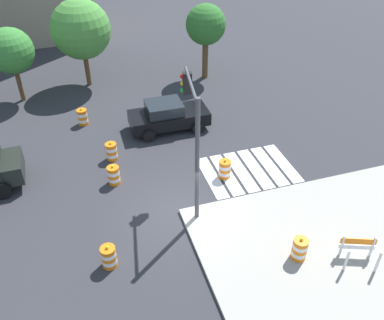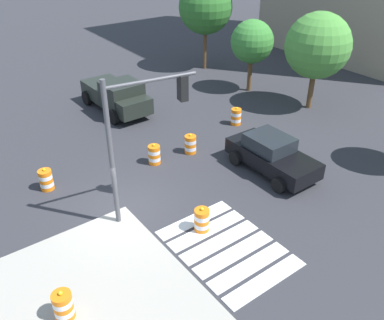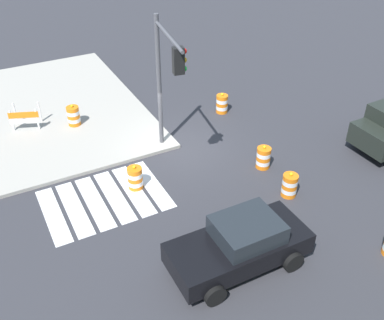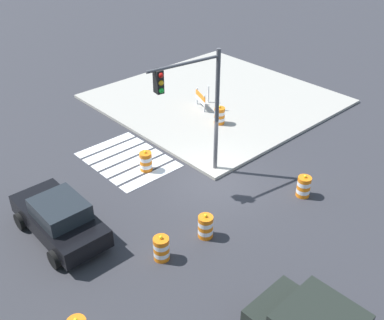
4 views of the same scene
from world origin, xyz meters
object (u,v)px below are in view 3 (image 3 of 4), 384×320
at_px(traffic_barrel_far_curb, 135,178).
at_px(traffic_light_pole, 166,71).
at_px(traffic_barrel_crosswalk_end, 290,185).
at_px(construction_barricade, 25,117).
at_px(traffic_barrel_median_far, 222,104).
at_px(traffic_barrel_median_near, 263,158).
at_px(traffic_barrel_on_sidewalk, 74,116).
at_px(sports_car, 240,244).

xyz_separation_m(traffic_barrel_far_curb, traffic_light_pole, (-1.95, -1.15, 3.46)).
bearing_deg(traffic_barrel_crosswalk_end, construction_barricade, -50.48).
bearing_deg(traffic_light_pole, traffic_barrel_median_far, -148.25).
bearing_deg(traffic_barrel_far_curb, traffic_barrel_median_near, 167.48).
height_order(traffic_barrel_on_sidewalk, construction_barricade, traffic_barrel_on_sidewalk).
relative_size(traffic_barrel_crosswalk_end, traffic_barrel_median_far, 1.00).
distance_m(sports_car, traffic_barrel_far_curb, 5.20).
relative_size(construction_barricade, traffic_light_pole, 0.26).
height_order(traffic_barrel_median_far, traffic_light_pole, traffic_light_pole).
xyz_separation_m(traffic_barrel_crosswalk_end, traffic_barrel_far_curb, (4.83, -3.04, 0.00)).
height_order(traffic_barrel_median_near, traffic_light_pole, traffic_light_pole).
height_order(traffic_barrel_crosswalk_end, construction_barricade, construction_barricade).
xyz_separation_m(sports_car, traffic_barrel_crosswalk_end, (-3.42, -1.95, -0.36)).
bearing_deg(construction_barricade, traffic_barrel_crosswalk_end, 129.52).
bearing_deg(traffic_barrel_median_far, traffic_barrel_median_near, 79.07).
height_order(traffic_barrel_median_near, traffic_barrel_on_sidewalk, traffic_barrel_on_sidewalk).
bearing_deg(traffic_barrel_far_curb, traffic_barrel_on_sidewalk, -81.78).
bearing_deg(sports_car, construction_barricade, -69.40).
xyz_separation_m(traffic_barrel_crosswalk_end, traffic_barrel_on_sidewalk, (5.63, -8.54, 0.15)).
height_order(traffic_barrel_crosswalk_end, traffic_barrel_median_far, same).
distance_m(construction_barricade, traffic_light_pole, 7.63).
xyz_separation_m(sports_car, construction_barricade, (4.21, -11.20, -0.09)).
bearing_deg(traffic_barrel_median_far, sports_car, 62.27).
xyz_separation_m(traffic_barrel_far_curb, construction_barricade, (2.79, -6.21, 0.27)).
distance_m(traffic_barrel_median_near, traffic_barrel_far_curb, 5.15).
bearing_deg(traffic_barrel_far_curb, traffic_barrel_median_far, -148.64).
height_order(sports_car, traffic_barrel_on_sidewalk, sports_car).
relative_size(traffic_barrel_far_curb, traffic_barrel_on_sidewalk, 1.00).
relative_size(traffic_barrel_crosswalk_end, traffic_barrel_median_near, 1.00).
relative_size(traffic_barrel_far_curb, traffic_light_pole, 0.19).
height_order(traffic_barrel_far_curb, traffic_light_pole, traffic_light_pole).
distance_m(sports_car, construction_barricade, 11.96).
bearing_deg(traffic_barrel_on_sidewalk, traffic_light_pole, 122.27).
bearing_deg(sports_car, traffic_barrel_median_near, -132.99).
bearing_deg(traffic_barrel_crosswalk_end, sports_car, 29.77).
xyz_separation_m(sports_car, traffic_light_pole, (-0.54, -6.14, 3.10)).
relative_size(traffic_barrel_on_sidewalk, construction_barricade, 0.71).
xyz_separation_m(traffic_barrel_median_near, traffic_barrel_median_far, (-0.91, -4.74, 0.00)).
distance_m(traffic_barrel_crosswalk_end, traffic_barrel_far_curb, 5.71).
distance_m(traffic_barrel_crosswalk_end, traffic_barrel_median_near, 1.93).
height_order(sports_car, traffic_barrel_far_curb, sports_car).
xyz_separation_m(traffic_barrel_on_sidewalk, construction_barricade, (2.00, -0.70, 0.12)).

